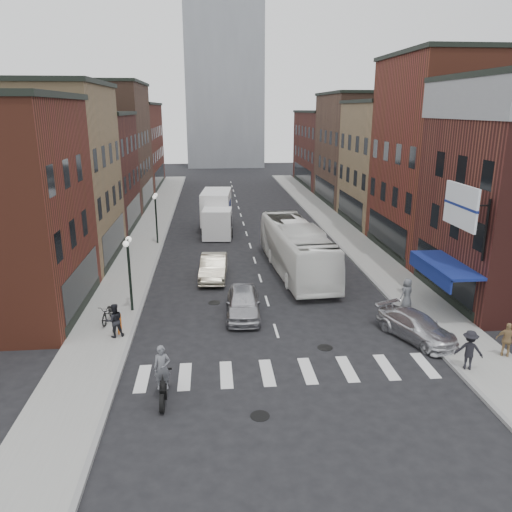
{
  "coord_description": "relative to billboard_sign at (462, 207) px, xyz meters",
  "views": [
    {
      "loc": [
        -3.05,
        -21.36,
        10.54
      ],
      "look_at": [
        -0.56,
        5.76,
        2.47
      ],
      "focal_mm": 35.0,
      "sensor_mm": 36.0,
      "label": 1
    }
  ],
  "objects": [
    {
      "name": "crosswalk_stripes",
      "position": [
        -8.59,
        -3.5,
        -6.13
      ],
      "size": [
        12.0,
        2.2,
        0.01
      ],
      "primitive_type": "cube",
      "color": "silver",
      "rests_on": "ground"
    },
    {
      "name": "bike_rack",
      "position": [
        -16.19,
        0.8,
        -5.58
      ],
      "size": [
        0.08,
        0.68,
        0.8
      ],
      "color": "#D8590C",
      "rests_on": "sidewalk_left"
    },
    {
      "name": "streetlamp_far",
      "position": [
        -15.99,
        17.5,
        -3.22
      ],
      "size": [
        0.32,
        1.22,
        4.11
      ],
      "color": "black",
      "rests_on": "ground"
    },
    {
      "name": "sedan_left_far",
      "position": [
        -11.57,
        8.72,
        -5.37
      ],
      "size": [
        1.94,
        4.73,
        1.52
      ],
      "primitive_type": "imported",
      "rotation": [
        0.0,
        0.0,
        -0.07
      ],
      "color": "beige",
      "rests_on": "ground"
    },
    {
      "name": "bldg_right_mid_b",
      "position": [
        6.41,
        23.5,
        -0.48
      ],
      "size": [
        10.3,
        10.2,
        11.3
      ],
      "color": "#A28259",
      "rests_on": "ground"
    },
    {
      "name": "ped_right_b",
      "position": [
        1.01,
        -3.27,
        -5.21
      ],
      "size": [
        1.01,
        0.85,
        1.55
      ],
      "primitive_type": "imported",
      "rotation": [
        0.0,
        0.0,
        2.61
      ],
      "color": "#9C7B4F",
      "rests_on": "sidewalk_right"
    },
    {
      "name": "bldg_left_far_b",
      "position": [
        -23.58,
        48.5,
        -0.48
      ],
      "size": [
        10.3,
        16.2,
        11.3
      ],
      "color": "maroon",
      "rests_on": "ground"
    },
    {
      "name": "curb_right",
      "position": [
        -1.59,
        21.5,
        -6.13
      ],
      "size": [
        0.2,
        74.0,
        0.16
      ],
      "primitive_type": "cube",
      "color": "gray",
      "rests_on": "ground"
    },
    {
      "name": "bldg_right_mid_a",
      "position": [
        6.41,
        13.5,
        1.02
      ],
      "size": [
        10.3,
        10.2,
        14.3
      ],
      "color": "maroon",
      "rests_on": "ground"
    },
    {
      "name": "parked_bicycle",
      "position": [
        -16.96,
        2.06,
        -5.51
      ],
      "size": [
        0.82,
        1.88,
        0.96
      ],
      "primitive_type": "imported",
      "rotation": [
        0.0,
        0.0,
        -0.1
      ],
      "color": "black",
      "rests_on": "sidewalk_left"
    },
    {
      "name": "motorcycle_rider",
      "position": [
        -13.57,
        -5.21,
        -5.07
      ],
      "size": [
        0.64,
        2.23,
        2.27
      ],
      "rotation": [
        0.0,
        0.0,
        0.06
      ],
      "color": "black",
      "rests_on": "ground"
    },
    {
      "name": "transit_bus",
      "position": [
        -6.07,
        9.56,
        -4.49
      ],
      "size": [
        3.57,
        11.98,
        3.29
      ],
      "primitive_type": "imported",
      "rotation": [
        0.0,
        0.0,
        0.07
      ],
      "color": "white",
      "rests_on": "ground"
    },
    {
      "name": "sidewalk_left",
      "position": [
        -17.09,
        21.5,
        -6.06
      ],
      "size": [
        3.0,
        74.0,
        0.15
      ],
      "primitive_type": "cube",
      "color": "gray",
      "rests_on": "ground"
    },
    {
      "name": "bldg_left_mid_b",
      "position": [
        -23.58,
        23.5,
        -0.98
      ],
      "size": [
        10.3,
        10.2,
        10.3
      ],
      "color": "#491E1A",
      "rests_on": "ground"
    },
    {
      "name": "bldg_right_far_a",
      "position": [
        6.41,
        34.5,
        0.02
      ],
      "size": [
        10.3,
        12.2,
        12.3
      ],
      "color": "#513528",
      "rests_on": "ground"
    },
    {
      "name": "distant_tower",
      "position": [
        -8.59,
        77.5,
        18.87
      ],
      "size": [
        14.0,
        14.0,
        50.0
      ],
      "primitive_type": "cube",
      "color": "#9399A0",
      "rests_on": "ground"
    },
    {
      "name": "bldg_left_mid_a",
      "position": [
        -23.58,
        13.5,
        0.02
      ],
      "size": [
        10.3,
        10.2,
        12.3
      ],
      "color": "#A28259",
      "rests_on": "ground"
    },
    {
      "name": "curb_car",
      "position": [
        -2.09,
        -0.98,
        -5.51
      ],
      "size": [
        3.29,
        4.65,
        1.25
      ],
      "primitive_type": "imported",
      "rotation": [
        0.0,
        0.0,
        0.4
      ],
      "color": "silver",
      "rests_on": "ground"
    },
    {
      "name": "sidewalk_right",
      "position": [
        -0.09,
        21.5,
        -6.06
      ],
      "size": [
        3.0,
        74.0,
        0.15
      ],
      "primitive_type": "cube",
      "color": "gray",
      "rests_on": "ground"
    },
    {
      "name": "ground",
      "position": [
        -8.59,
        -0.5,
        -6.13
      ],
      "size": [
        160.0,
        160.0,
        0.0
      ],
      "primitive_type": "plane",
      "color": "black",
      "rests_on": "ground"
    },
    {
      "name": "bldg_right_far_b",
      "position": [
        6.41,
        48.5,
        -0.98
      ],
      "size": [
        10.3,
        16.2,
        10.3
      ],
      "color": "#491E1A",
      "rests_on": "ground"
    },
    {
      "name": "ped_right_a",
      "position": [
        -1.19,
        -4.16,
        -5.13
      ],
      "size": [
        1.22,
        0.92,
        1.7
      ],
      "primitive_type": "imported",
      "rotation": [
        0.0,
        0.0,
        2.75
      ],
      "color": "black",
      "rests_on": "sidewalk_right"
    },
    {
      "name": "streetlamp_near",
      "position": [
        -15.99,
        3.5,
        -3.22
      ],
      "size": [
        0.32,
        1.22,
        4.11
      ],
      "color": "black",
      "rests_on": "ground"
    },
    {
      "name": "curb_left",
      "position": [
        -15.59,
        21.5,
        -6.13
      ],
      "size": [
        0.2,
        74.0,
        0.16
      ],
      "primitive_type": "cube",
      "color": "gray",
      "rests_on": "ground"
    },
    {
      "name": "awning_blue",
      "position": [
        0.34,
        2.0,
        -3.5
      ],
      "size": [
        1.8,
        5.0,
        0.78
      ],
      "color": "navy",
      "rests_on": "ground"
    },
    {
      "name": "bldg_left_far_a",
      "position": [
        -23.58,
        34.5,
        0.52
      ],
      "size": [
        10.3,
        12.2,
        13.3
      ],
      "color": "#513528",
      "rests_on": "ground"
    },
    {
      "name": "box_truck",
      "position": [
        -11.14,
        21.51,
        -4.42
      ],
      "size": [
        2.92,
        8.16,
        3.47
      ],
      "rotation": [
        0.0,
        0.0,
        -0.1
      ],
      "color": "white",
      "rests_on": "ground"
    },
    {
      "name": "sedan_left_near",
      "position": [
        -10.08,
        2.5,
        -5.39
      ],
      "size": [
        2.0,
        4.47,
        1.49
      ],
      "primitive_type": "imported",
      "rotation": [
        0.0,
        0.0,
        -0.05
      ],
      "color": "#B0AFB4",
      "rests_on": "ground"
    },
    {
      "name": "billboard_sign",
      "position": [
        0.0,
        0.0,
        0.0
      ],
      "size": [
        1.52,
        3.0,
        3.7
      ],
      "color": "black",
      "rests_on": "ground"
    },
    {
      "name": "ped_right_c",
      "position": [
        -1.19,
        2.57,
        -5.17
      ],
      "size": [
        0.94,
        0.83,
        1.62
      ],
      "primitive_type": "imported",
      "rotation": [
        0.0,
        0.0,
        3.64
      ],
      "color": "#595B60",
      "rests_on": "sidewalk_right"
    },
    {
      "name": "ped_left_solo",
      "position": [
        -16.3,
        0.26,
        -5.16
      ],
      "size": [
        0.91,
        0.71,
        1.65
      ],
      "primitive_type": "imported",
      "rotation": [
        0.0,
        0.0,
        3.49
      ],
      "color": "black",
      "rests_on": "sidewalk_left"
    }
  ]
}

